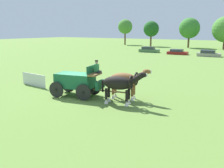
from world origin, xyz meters
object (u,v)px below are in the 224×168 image
parked_vehicle_b (177,52)px  parked_vehicle_c (209,54)px  draft_horse_off (120,84)px  draft_horse_near (126,80)px  show_wagon (77,81)px  parked_vehicle_a (149,50)px

parked_vehicle_b → parked_vehicle_c: parked_vehicle_c is taller
draft_horse_off → parked_vehicle_b: bearing=102.2°
draft_horse_near → show_wagon: bearing=-157.3°
draft_horse_near → parked_vehicle_a: (-14.11, 34.74, -0.84)m
show_wagon → draft_horse_off: size_ratio=1.87×
parked_vehicle_b → show_wagon: bearing=-83.6°
parked_vehicle_b → parked_vehicle_c: bearing=-4.9°
parked_vehicle_b → draft_horse_near: bearing=-77.8°
show_wagon → parked_vehicle_a: bearing=106.6°
draft_horse_near → draft_horse_off: bearing=-77.3°
draft_horse_near → parked_vehicle_a: 37.50m
draft_horse_near → parked_vehicle_b: 34.34m
show_wagon → parked_vehicle_a: 37.71m
parked_vehicle_a → parked_vehicle_b: 6.95m
show_wagon → draft_horse_near: size_ratio=1.88×
draft_horse_off → show_wagon: bearing=-177.9°
parked_vehicle_c → show_wagon: bearing=-93.7°
draft_horse_near → draft_horse_off: (0.29, -1.27, -0.01)m
draft_horse_off → parked_vehicle_c: draft_horse_off is taller
draft_horse_near → parked_vehicle_c: 33.06m
draft_horse_off → parked_vehicle_c: (-1.40, 34.30, -0.87)m
parked_vehicle_b → draft_horse_off: bearing=-77.8°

